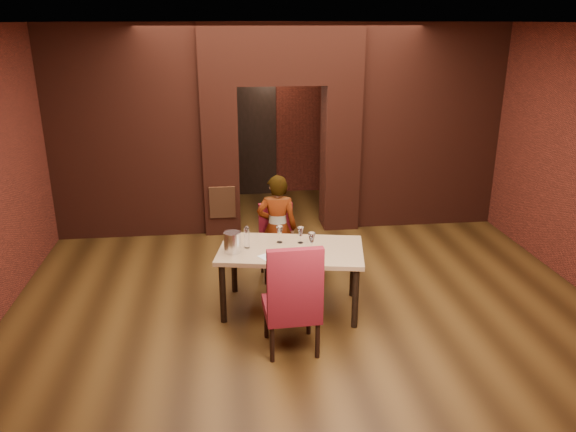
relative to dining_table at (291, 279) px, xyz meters
name	(u,v)px	position (x,y,z in m)	size (l,w,h in m)	color
floor	(298,279)	(0.18, 0.77, -0.38)	(8.00, 8.00, 0.00)	#472D11
ceiling	(299,22)	(0.18, 0.77, 2.82)	(7.00, 8.00, 0.04)	silver
wall_back	(270,111)	(0.18, 4.77, 1.22)	(7.00, 0.04, 3.20)	maroon
wall_front	(396,331)	(0.18, -3.23, 1.22)	(7.00, 0.04, 3.20)	maroon
wall_right	(566,153)	(3.68, 0.77, 1.22)	(0.04, 8.00, 3.20)	maroon
pillar_left	(221,160)	(-0.77, 2.77, 0.77)	(0.55, 0.55, 2.30)	maroon
pillar_right	(340,157)	(1.13, 2.77, 0.77)	(0.55, 0.55, 2.30)	maroon
lintel	(281,54)	(0.18, 2.77, 2.37)	(2.45, 0.55, 0.90)	maroon
wing_wall_left	(126,134)	(-2.18, 2.77, 1.22)	(2.27, 0.35, 3.20)	maroon
wing_wall_right	(427,127)	(2.55, 2.77, 1.22)	(2.27, 0.35, 3.20)	maroon
vent_panel	(222,202)	(-0.77, 2.47, 0.17)	(0.40, 0.03, 0.50)	#AA5C31
rear_door	(249,140)	(-0.22, 4.71, 0.67)	(0.90, 0.08, 2.10)	black
rear_door_frame	(249,141)	(-0.22, 4.67, 0.67)	(1.02, 0.04, 2.22)	black
dining_table	(291,279)	(0.00, 0.00, 0.00)	(1.63, 0.92, 0.76)	#A6805E
chair_far	(278,243)	(-0.06, 0.86, 0.10)	(0.44, 0.44, 0.97)	maroon
chair_near	(291,295)	(-0.10, -0.83, 0.22)	(0.55, 0.55, 1.20)	maroon
person_seated	(277,228)	(-0.08, 0.81, 0.33)	(0.52, 0.34, 1.42)	white
wine_glass_a	(280,234)	(-0.11, 0.20, 0.48)	(0.08, 0.08, 0.20)	white
wine_glass_b	(301,235)	(0.13, 0.15, 0.48)	(0.08, 0.08, 0.19)	white
wine_glass_c	(312,242)	(0.22, -0.09, 0.49)	(0.09, 0.09, 0.21)	white
tasting_sheet	(272,256)	(-0.23, -0.20, 0.38)	(0.28, 0.20, 0.00)	silver
wine_bucket	(233,242)	(-0.66, -0.03, 0.50)	(0.19, 0.19, 0.24)	silver
water_bottle	(247,237)	(-0.50, 0.08, 0.51)	(0.06, 0.06, 0.26)	white
potted_plant	(317,259)	(0.46, 0.86, -0.15)	(0.43, 0.37, 0.47)	#25701E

